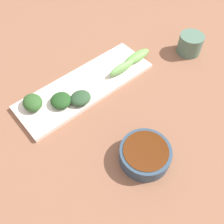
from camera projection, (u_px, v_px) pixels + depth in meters
name	position (u px, v px, depth m)	size (l,w,h in m)	color
tabletop	(104.00, 113.00, 0.65)	(2.10, 2.10, 0.02)	brown
sauce_bowl	(145.00, 154.00, 0.55)	(0.11, 0.11, 0.04)	#2F455A
serving_plate	(86.00, 86.00, 0.69)	(0.13, 0.39, 0.01)	silver
broccoli_stalk_0	(122.00, 68.00, 0.70)	(0.02, 0.09, 0.03)	#70AE58
broccoli_leafy_1	(61.00, 100.00, 0.63)	(0.05, 0.05, 0.02)	#20491D
broccoli_leafy_2	(80.00, 98.00, 0.64)	(0.05, 0.05, 0.02)	#2B4B2C
broccoli_stalk_3	(137.00, 56.00, 0.73)	(0.03, 0.09, 0.02)	#6DB050
broccoli_leafy_4	(32.00, 102.00, 0.63)	(0.06, 0.05, 0.03)	#2D5725
tea_cup	(190.00, 44.00, 0.76)	(0.07, 0.07, 0.06)	#517360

